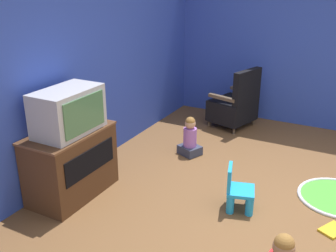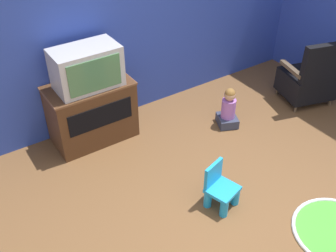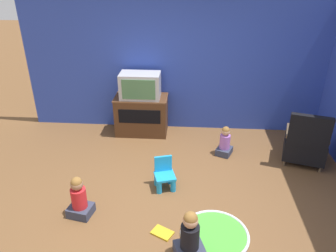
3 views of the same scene
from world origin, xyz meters
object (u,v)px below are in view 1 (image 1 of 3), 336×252
television (68,111)px  child_watching_center (190,138)px  book (333,230)px  black_armchair (235,105)px  yellow_kid_chair (238,192)px  tv_cabinet (71,162)px

television → child_watching_center: size_ratio=1.37×
book → black_armchair: bearing=-113.1°
television → yellow_kid_chair: size_ratio=1.54×
tv_cabinet → black_armchair: (2.85, -0.90, -0.03)m
tv_cabinet → child_watching_center: 1.72m
tv_cabinet → black_armchair: black_armchair is taller
black_armchair → yellow_kid_chair: (-2.27, -0.82, -0.17)m
television → child_watching_center: television is taller
tv_cabinet → black_armchair: size_ratio=1.04×
yellow_kid_chair → child_watching_center: size_ratio=0.89×
black_armchair → yellow_kid_chair: 2.42m
tv_cabinet → child_watching_center: (1.56, -0.71, -0.16)m
book → television: bearing=-48.3°
yellow_kid_chair → book: 0.97m
child_watching_center → book: (-0.93, -1.96, -0.22)m
black_armchair → child_watching_center: (-1.29, 0.19, -0.13)m
tv_cabinet → television: (0.00, -0.03, 0.60)m
black_armchair → child_watching_center: size_ratio=1.78×
tv_cabinet → television: bearing=-90.0°
television → yellow_kid_chair: television is taller
yellow_kid_chair → black_armchair: bearing=3.7°
child_watching_center → black_armchair: bearing=-74.5°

